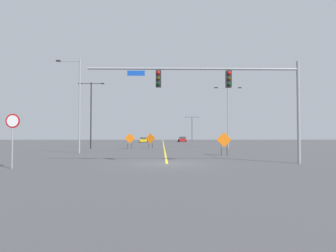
# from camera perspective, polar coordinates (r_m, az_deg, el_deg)

# --- Properties ---
(ground) EXTENTS (209.80, 209.80, 0.00)m
(ground) POSITION_cam_1_polar(r_m,az_deg,el_deg) (18.62, -0.20, -7.28)
(ground) COLOR #444447
(road_centre_stripe) EXTENTS (0.16, 116.55, 0.01)m
(road_centre_stripe) POSITION_cam_1_polar(r_m,az_deg,el_deg) (76.83, -0.92, -3.15)
(road_centre_stripe) COLOR yellow
(road_centre_stripe) RESTS_ON ground
(traffic_signal_assembly) EXTENTS (13.42, 0.44, 6.50)m
(traffic_signal_assembly) POSITION_cam_1_polar(r_m,az_deg,el_deg) (19.22, 11.12, 7.54)
(traffic_signal_assembly) COLOR gray
(traffic_signal_assembly) RESTS_ON ground
(stop_sign) EXTENTS (0.76, 0.07, 2.92)m
(stop_sign) POSITION_cam_1_polar(r_m,az_deg,el_deg) (17.86, -27.75, -0.70)
(stop_sign) COLOR gray
(stop_sign) RESTS_ON ground
(street_lamp_near_right) EXTENTS (3.50, 0.24, 8.91)m
(street_lamp_near_right) POSITION_cam_1_polar(r_m,az_deg,el_deg) (41.07, -14.61, 3.04)
(street_lamp_near_right) COLOR black
(street_lamp_near_right) RESTS_ON ground
(street_lamp_mid_left) EXTENTS (2.45, 0.24, 9.33)m
(street_lamp_mid_left) POSITION_cam_1_polar(r_m,az_deg,el_deg) (30.69, -16.96, 4.57)
(street_lamp_mid_left) COLOR gray
(street_lamp_mid_left) RESTS_ON ground
(street_lamp_near_left) EXTENTS (3.78, 0.24, 8.61)m
(street_lamp_near_left) POSITION_cam_1_polar(r_m,az_deg,el_deg) (42.15, 11.50, 2.72)
(street_lamp_near_left) COLOR gray
(street_lamp_near_left) RESTS_ON ground
(street_lamp_far_left) EXTENTS (4.52, 0.24, 7.86)m
(street_lamp_far_left) POSITION_cam_1_polar(r_m,az_deg,el_deg) (96.10, 4.64, -0.05)
(street_lamp_far_left) COLOR black
(street_lamp_far_left) RESTS_ON ground
(construction_sign_left_lane) EXTENTS (1.38, 0.10, 2.09)m
(construction_sign_left_lane) POSITION_cam_1_polar(r_m,az_deg,el_deg) (39.65, -7.38, -2.48)
(construction_sign_left_lane) COLOR orange
(construction_sign_left_lane) RESTS_ON ground
(construction_sign_median_far) EXTENTS (1.33, 0.13, 2.06)m
(construction_sign_median_far) POSITION_cam_1_polar(r_m,az_deg,el_deg) (26.57, 10.74, -2.80)
(construction_sign_median_far) COLOR orange
(construction_sign_median_far) RESTS_ON ground
(construction_sign_right_shoulder) EXTENTS (1.38, 0.39, 2.06)m
(construction_sign_right_shoulder) POSITION_cam_1_polar(r_m,az_deg,el_deg) (40.97, -3.40, -2.51)
(construction_sign_right_shoulder) COLOR orange
(construction_sign_right_shoulder) RESTS_ON ground
(car_red_mid) EXTENTS (2.18, 4.17, 1.44)m
(car_red_mid) POSITION_cam_1_polar(r_m,az_deg,el_deg) (82.12, 2.75, -2.58)
(car_red_mid) COLOR red
(car_red_mid) RESTS_ON ground
(car_yellow_distant) EXTENTS (2.23, 4.08, 1.29)m
(car_yellow_distant) POSITION_cam_1_polar(r_m,az_deg,el_deg) (77.58, -4.72, -2.68)
(car_yellow_distant) COLOR gold
(car_yellow_distant) RESTS_ON ground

